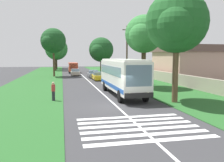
# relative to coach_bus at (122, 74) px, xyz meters

# --- Properties ---
(ground) EXTENTS (160.00, 160.00, 0.00)m
(ground) POSITION_rel_coach_bus_xyz_m (-5.40, 1.80, -2.15)
(ground) COLOR #333335
(grass_verge_left) EXTENTS (120.00, 8.00, 0.04)m
(grass_verge_left) POSITION_rel_coach_bus_xyz_m (9.60, 10.00, -2.13)
(grass_verge_left) COLOR #235623
(grass_verge_left) RESTS_ON ground
(grass_verge_right) EXTENTS (120.00, 8.00, 0.04)m
(grass_verge_right) POSITION_rel_coach_bus_xyz_m (9.60, -6.40, -2.13)
(grass_verge_right) COLOR #235623
(grass_verge_right) RESTS_ON ground
(centre_line) EXTENTS (110.00, 0.16, 0.01)m
(centre_line) POSITION_rel_coach_bus_xyz_m (9.60, 1.80, -2.14)
(centre_line) COLOR silver
(centre_line) RESTS_ON ground
(coach_bus) EXTENTS (11.16, 2.62, 3.73)m
(coach_bus) POSITION_rel_coach_bus_xyz_m (0.00, 0.00, 0.00)
(coach_bus) COLOR silver
(coach_bus) RESTS_ON ground
(zebra_crossing) EXTENTS (4.95, 6.80, 0.01)m
(zebra_crossing) POSITION_rel_coach_bus_xyz_m (-11.03, 1.80, -2.14)
(zebra_crossing) COLOR silver
(zebra_crossing) RESTS_ON ground
(trailing_car_0) EXTENTS (4.30, 1.78, 1.43)m
(trailing_car_0) POSITION_rel_coach_bus_xyz_m (16.01, 0.01, -1.48)
(trailing_car_0) COLOR gold
(trailing_car_0) RESTS_ON ground
(trailing_car_1) EXTENTS (4.30, 1.78, 1.43)m
(trailing_car_1) POSITION_rel_coach_bus_xyz_m (21.10, 0.22, -1.48)
(trailing_car_1) COLOR gray
(trailing_car_1) RESTS_ON ground
(trailing_car_2) EXTENTS (4.30, 1.78, 1.43)m
(trailing_car_2) POSITION_rel_coach_bus_xyz_m (26.97, 3.31, -1.48)
(trailing_car_2) COLOR #B7A893
(trailing_car_2) RESTS_ON ground
(trailing_minibus_0) EXTENTS (6.00, 2.14, 2.53)m
(trailing_minibus_0) POSITION_rel_coach_bus_xyz_m (35.20, 3.39, -0.60)
(trailing_minibus_0) COLOR #CC4C33
(trailing_minibus_0) RESTS_ON ground
(roadside_tree_left_0) EXTENTS (5.50, 4.66, 7.98)m
(roadside_tree_left_0) POSITION_rel_coach_bus_xyz_m (46.01, 7.89, 3.40)
(roadside_tree_left_0) COLOR #3D2D1E
(roadside_tree_left_0) RESTS_ON grass_verge_left
(roadside_tree_left_1) EXTENTS (8.42, 7.37, 10.24)m
(roadside_tree_left_1) POSITION_rel_coach_bus_xyz_m (56.70, 7.93, 4.28)
(roadside_tree_left_1) COLOR #3D2D1E
(roadside_tree_left_1) RESTS_ON grass_verge_left
(roadside_tree_left_2) EXTENTS (5.71, 4.96, 9.59)m
(roadside_tree_left_2) POSITION_rel_coach_bus_xyz_m (25.10, 7.73, 4.87)
(roadside_tree_left_2) COLOR #4C3826
(roadside_tree_left_2) RESTS_ON grass_verge_left
(roadside_tree_right_0) EXTENTS (5.97, 4.82, 9.23)m
(roadside_tree_right_0) POSITION_rel_coach_bus_xyz_m (5.45, -4.14, 4.53)
(roadside_tree_right_0) COLOR #4C3826
(roadside_tree_right_0) RESTS_ON grass_verge_right
(roadside_tree_right_1) EXTENTS (6.28, 5.24, 9.47)m
(roadside_tree_right_1) POSITION_rel_coach_bus_xyz_m (-4.63, -3.41, 4.58)
(roadside_tree_right_1) COLOR brown
(roadside_tree_right_1) RESTS_ON grass_verge_right
(roadside_tree_right_2) EXTENTS (7.89, 6.43, 9.01)m
(roadside_tree_right_2) POSITION_rel_coach_bus_xyz_m (38.03, -3.98, 3.49)
(roadside_tree_right_2) COLOR #3D2D1E
(roadside_tree_right_2) RESTS_ON grass_verge_right
(utility_pole) EXTENTS (0.24, 1.40, 8.50)m
(utility_pole) POSITION_rel_coach_bus_xyz_m (10.56, -3.49, 2.29)
(utility_pole) COLOR #473828
(utility_pole) RESTS_ON grass_verge_right
(roadside_wall) EXTENTS (70.00, 0.40, 1.56)m
(roadside_wall) POSITION_rel_coach_bus_xyz_m (14.60, -9.80, -1.33)
(roadside_wall) COLOR #9E937F
(roadside_wall) RESTS_ON grass_verge_right
(roadside_building) EXTENTS (11.43, 8.46, 5.85)m
(roadside_building) POSITION_rel_coach_bus_xyz_m (13.72, -14.85, 0.84)
(roadside_building) COLOR tan
(roadside_building) RESTS_ON ground
(pedestrian) EXTENTS (0.34, 0.34, 1.69)m
(pedestrian) POSITION_rel_coach_bus_xyz_m (-1.95, 6.84, -1.24)
(pedestrian) COLOR #26262D
(pedestrian) RESTS_ON grass_verge_left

